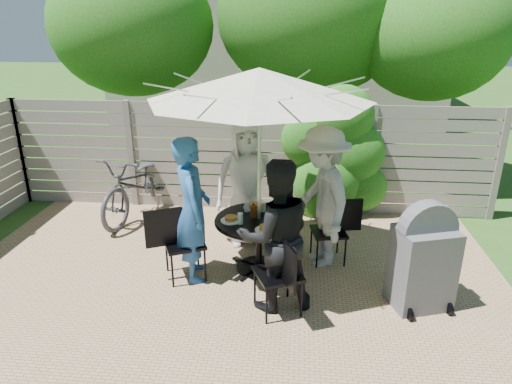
# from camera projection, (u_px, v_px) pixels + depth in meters

# --- Properties ---
(backyard_envelope) EXTENTS (60.00, 60.00, 5.00)m
(backyard_envelope) POSITION_uv_depth(u_px,v_px,m) (278.00, 36.00, 13.76)
(backyard_envelope) COLOR #2C4F18
(backyard_envelope) RESTS_ON ground
(patio_table) EXTENTS (1.40, 1.40, 0.73)m
(patio_table) POSITION_uv_depth(u_px,v_px,m) (259.00, 234.00, 5.84)
(patio_table) COLOR black
(patio_table) RESTS_ON ground
(umbrella) EXTENTS (3.36, 3.36, 2.58)m
(umbrella) POSITION_uv_depth(u_px,v_px,m) (259.00, 85.00, 5.17)
(umbrella) COLOR silver
(umbrella) RESTS_ON ground
(chair_back) EXTENTS (0.50, 0.67, 0.89)m
(chair_back) POSITION_uv_depth(u_px,v_px,m) (245.00, 221.00, 6.81)
(chair_back) COLOR black
(chair_back) RESTS_ON ground
(person_back) EXTENTS (1.04, 0.84, 1.84)m
(person_back) POSITION_uv_depth(u_px,v_px,m) (246.00, 183.00, 6.45)
(person_back) COLOR silver
(person_back) RESTS_ON ground
(chair_left) EXTENTS (0.74, 0.63, 0.98)m
(chair_left) POSITION_uv_depth(u_px,v_px,m) (184.00, 257.00, 5.72)
(chair_left) COLOR black
(chair_left) RESTS_ON ground
(person_left) EXTENTS (0.63, 0.77, 1.84)m
(person_left) POSITION_uv_depth(u_px,v_px,m) (192.00, 210.00, 5.53)
(person_left) COLOR #215192
(person_left) RESTS_ON ground
(chair_front) EXTENTS (0.62, 0.75, 0.98)m
(chair_front) POSITION_uv_depth(u_px,v_px,m) (278.00, 289.00, 5.04)
(chair_front) COLOR black
(chair_front) RESTS_ON ground
(person_front) EXTENTS (1.02, 0.90, 1.76)m
(person_front) POSITION_uv_depth(u_px,v_px,m) (276.00, 236.00, 4.95)
(person_front) COLOR black
(person_front) RESTS_ON ground
(chair_right) EXTENTS (0.68, 0.51, 0.90)m
(chair_right) POSITION_uv_depth(u_px,v_px,m) (329.00, 243.00, 6.12)
(chair_right) COLOR black
(chair_right) RESTS_ON ground
(person_right) EXTENTS (1.04, 1.37, 1.88)m
(person_right) POSITION_uv_depth(u_px,v_px,m) (322.00, 198.00, 5.86)
(person_right) COLOR #B2B0AD
(person_right) RESTS_ON ground
(plate_back) EXTENTS (0.26, 0.26, 0.06)m
(plate_back) POSITION_uv_depth(u_px,v_px,m) (253.00, 206.00, 6.08)
(plate_back) COLOR white
(plate_back) RESTS_ON patio_table
(plate_left) EXTENTS (0.26, 0.26, 0.06)m
(plate_left) POSITION_uv_depth(u_px,v_px,m) (231.00, 219.00, 5.68)
(plate_left) COLOR white
(plate_left) RESTS_ON patio_table
(plate_front) EXTENTS (0.26, 0.26, 0.06)m
(plate_front) POSITION_uv_depth(u_px,v_px,m) (266.00, 229.00, 5.43)
(plate_front) COLOR white
(plate_front) RESTS_ON patio_table
(plate_right) EXTENTS (0.26, 0.26, 0.06)m
(plate_right) POSITION_uv_depth(u_px,v_px,m) (286.00, 214.00, 5.83)
(plate_right) COLOR white
(plate_right) RESTS_ON patio_table
(plate_extra) EXTENTS (0.24, 0.24, 0.06)m
(plate_extra) POSITION_uv_depth(u_px,v_px,m) (279.00, 225.00, 5.52)
(plate_extra) COLOR white
(plate_extra) RESTS_ON patio_table
(glass_back) EXTENTS (0.07, 0.07, 0.14)m
(glass_back) POSITION_uv_depth(u_px,v_px,m) (247.00, 206.00, 5.96)
(glass_back) COLOR silver
(glass_back) RESTS_ON patio_table
(glass_left) EXTENTS (0.07, 0.07, 0.14)m
(glass_left) POSITION_uv_depth(u_px,v_px,m) (240.00, 219.00, 5.59)
(glass_left) COLOR silver
(glass_left) RESTS_ON patio_table
(glass_front) EXTENTS (0.07, 0.07, 0.14)m
(glass_front) POSITION_uv_depth(u_px,v_px,m) (272.00, 221.00, 5.52)
(glass_front) COLOR silver
(glass_front) RESTS_ON patio_table
(glass_right) EXTENTS (0.07, 0.07, 0.14)m
(glass_right) POSITION_uv_depth(u_px,v_px,m) (277.00, 209.00, 5.89)
(glass_right) COLOR silver
(glass_right) RESTS_ON patio_table
(syrup_jug) EXTENTS (0.09, 0.09, 0.16)m
(syrup_jug) POSITION_uv_depth(u_px,v_px,m) (254.00, 212.00, 5.77)
(syrup_jug) COLOR #59280C
(syrup_jug) RESTS_ON patio_table
(coffee_cup) EXTENTS (0.08, 0.08, 0.12)m
(coffee_cup) POSITION_uv_depth(u_px,v_px,m) (263.00, 207.00, 5.96)
(coffee_cup) COLOR #C6B293
(coffee_cup) RESTS_ON patio_table
(bicycle) EXTENTS (1.14, 2.19, 1.10)m
(bicycle) POSITION_uv_depth(u_px,v_px,m) (139.00, 184.00, 7.51)
(bicycle) COLOR #333338
(bicycle) RESTS_ON ground
(bbq_grill) EXTENTS (0.74, 0.65, 1.28)m
(bbq_grill) POSITION_uv_depth(u_px,v_px,m) (423.00, 260.00, 5.06)
(bbq_grill) COLOR #555559
(bbq_grill) RESTS_ON ground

